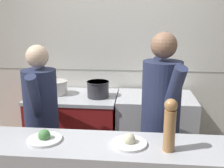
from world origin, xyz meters
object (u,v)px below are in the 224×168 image
Objects in this scene: oven_range at (74,129)px; sauce_pot at (98,89)px; mixing_bowl_steel at (153,94)px; chef_sous at (160,117)px; pepper_mill at (170,124)px; chef_head_cook at (42,118)px; plated_dish_dessert at (129,142)px; plated_dish_appetiser at (44,138)px; stock_pot at (57,87)px.

oven_range is 3.94× the size of sauce_pot.
mixing_bowl_steel is 0.72m from chef_sous.
chef_head_cook reaches higher than pepper_mill.
chef_head_cook reaches higher than plated_dish_dessert.
chef_head_cook is at bearing -148.75° from mixing_bowl_steel.
chef_sous reaches higher than oven_range.
pepper_mill is 0.21× the size of chef_sous.
plated_dish_dessert is (0.62, -0.00, 0.00)m from plated_dish_appetiser.
chef_head_cook reaches higher than plated_dish_appetiser.
mixing_bowl_steel is 0.14× the size of chef_sous.
pepper_mill is (0.68, -1.32, 0.14)m from sauce_pot.
stock_pot is at bearing 125.07° from plated_dish_dessert.
stock_pot is 1.14× the size of mixing_bowl_steel.
plated_dish_appetiser is at bearing -76.19° from chef_head_cook.
stock_pot is at bearing 103.29° from plated_dish_appetiser.
sauce_pot reaches higher than stock_pot.
sauce_pot is 0.16× the size of chef_sous.
pepper_mill is at bearing -49.08° from stock_pot.
pepper_mill is 0.65m from chef_sous.
plated_dish_dessert is at bearing 167.85° from pepper_mill.
stock_pot is 1.63m from plated_dish_dessert.
chef_sous is (1.14, -0.05, 0.07)m from chef_head_cook.
plated_dish_dessert is at bearing -100.55° from mixing_bowl_steel.
pepper_mill is 1.35m from chef_head_cook.
pepper_mill reaches higher than plated_dish_appetiser.
chef_sous reaches higher than chef_head_cook.
chef_sous is at bearing -46.02° from sauce_pot.
mixing_bowl_steel is 1.35m from pepper_mill.
mixing_bowl_steel is at bearing 73.21° from chef_sous.
sauce_pot is at bearing 80.52° from plated_dish_appetiser.
stock_pot is (-0.21, 0.02, 0.54)m from oven_range.
pepper_mill is (0.03, -1.34, 0.19)m from mixing_bowl_steel.
sauce_pot is 1.06× the size of plated_dish_dessert.
plated_dish_dessert is (0.73, -1.31, 0.52)m from oven_range.
sauce_pot is 1.28m from plated_dish_appetiser.
chef_sous is (0.68, -0.70, -0.05)m from sauce_pot.
pepper_mill reaches higher than oven_range.
plated_dish_appetiser is at bearing -76.71° from stock_pot.
chef_sous is (1.00, -0.75, 0.50)m from oven_range.
chef_sous is (0.27, 0.56, -0.02)m from plated_dish_dessert.
plated_dish_appetiser is 0.69× the size of pepper_mill.
pepper_mill is at bearing -12.15° from plated_dish_dessert.
plated_dish_dessert is 0.16× the size of chef_head_cook.
mixing_bowl_steel is (1.17, -0.05, -0.04)m from stock_pot.
stock_pot reaches higher than plated_dish_appetiser.
sauce_pot is 0.98m from chef_sous.
chef_head_cook is at bearing 145.14° from plated_dish_dessert.
chef_head_cook is at bearing 112.36° from plated_dish_appetiser.
mixing_bowl_steel is (0.65, 0.02, -0.05)m from sauce_pot.
plated_dish_dessert is 0.33m from pepper_mill.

